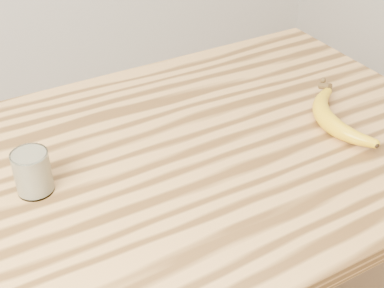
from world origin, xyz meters
TOP-DOWN VIEW (x-y plane):
  - table at (0.00, 0.00)m, footprint 1.20×0.80m
  - smoothie_glass at (-0.31, 0.03)m, footprint 0.07×0.07m
  - banana at (0.31, -0.07)m, footprint 0.20×0.35m

SIDE VIEW (x-z plane):
  - table at x=0.00m, z-range 0.32..1.22m
  - banana at x=0.31m, z-range 0.90..0.94m
  - smoothie_glass at x=-0.31m, z-range 0.90..0.99m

